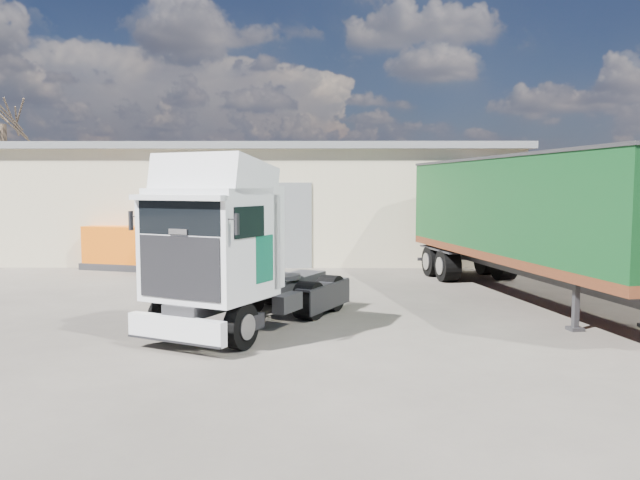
{
  "coord_description": "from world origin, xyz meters",
  "views": [
    {
      "loc": [
        0.6,
        -16.12,
        3.47
      ],
      "look_at": [
        0.42,
        3.0,
        1.8
      ],
      "focal_mm": 35.0,
      "sensor_mm": 36.0,
      "label": 1
    }
  ],
  "objects_px": {
    "orange_skip": "(121,250)",
    "box_trailer": "(527,212)",
    "bare_tree": "(2,108)",
    "panel_van": "(166,248)",
    "tractor_unit": "(231,259)"
  },
  "relations": [
    {
      "from": "bare_tree",
      "to": "panel_van",
      "type": "distance_m",
      "value": 17.73
    },
    {
      "from": "tractor_unit",
      "to": "orange_skip",
      "type": "relative_size",
      "value": 2.0
    },
    {
      "from": "bare_tree",
      "to": "box_trailer",
      "type": "height_order",
      "value": "bare_tree"
    },
    {
      "from": "box_trailer",
      "to": "bare_tree",
      "type": "bearing_deg",
      "value": 134.82
    },
    {
      "from": "bare_tree",
      "to": "orange_skip",
      "type": "bearing_deg",
      "value": -45.57
    },
    {
      "from": "tractor_unit",
      "to": "box_trailer",
      "type": "height_order",
      "value": "box_trailer"
    },
    {
      "from": "bare_tree",
      "to": "tractor_unit",
      "type": "distance_m",
      "value": 27.86
    },
    {
      "from": "panel_van",
      "to": "tractor_unit",
      "type": "bearing_deg",
      "value": -92.27
    },
    {
      "from": "tractor_unit",
      "to": "box_trailer",
      "type": "bearing_deg",
      "value": 55.15
    },
    {
      "from": "bare_tree",
      "to": "tractor_unit",
      "type": "height_order",
      "value": "bare_tree"
    },
    {
      "from": "orange_skip",
      "to": "tractor_unit",
      "type": "bearing_deg",
      "value": -45.23
    },
    {
      "from": "tractor_unit",
      "to": "box_trailer",
      "type": "xyz_separation_m",
      "value": [
        8.37,
        4.69,
        0.9
      ]
    },
    {
      "from": "orange_skip",
      "to": "box_trailer",
      "type": "bearing_deg",
      "value": -9.0
    },
    {
      "from": "box_trailer",
      "to": "orange_skip",
      "type": "relative_size",
      "value": 4.12
    },
    {
      "from": "bare_tree",
      "to": "orange_skip",
      "type": "relative_size",
      "value": 2.95
    }
  ]
}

